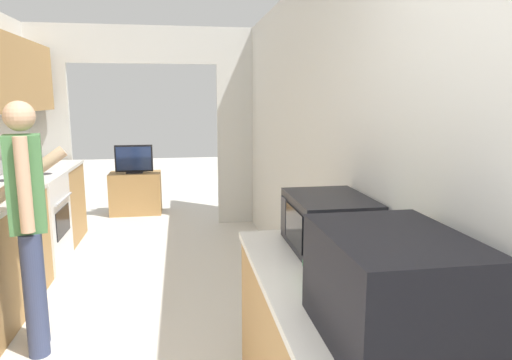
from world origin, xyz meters
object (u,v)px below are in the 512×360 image
(range_oven, at_px, (29,222))
(book_stack, at_px, (337,276))
(suitcase, at_px, (391,287))
(microwave, at_px, (328,222))
(television, at_px, (134,159))
(person, at_px, (29,222))
(tv_cabinet, at_px, (136,193))

(range_oven, height_order, book_stack, range_oven)
(suitcase, height_order, microwave, suitcase)
(book_stack, xyz_separation_m, television, (-1.26, 4.86, -0.14))
(range_oven, xyz_separation_m, book_stack, (2.08, -2.88, 0.47))
(person, xyz_separation_m, book_stack, (1.57, -1.31, 0.06))
(person, height_order, tv_cabinet, person)
(book_stack, bearing_deg, person, 140.12)
(microwave, relative_size, tv_cabinet, 0.73)
(range_oven, relative_size, book_stack, 3.58)
(microwave, xyz_separation_m, tv_cabinet, (-1.37, 4.48, -0.73))
(microwave, bearing_deg, television, 107.12)
(microwave, distance_m, book_stack, 0.45)
(range_oven, xyz_separation_m, television, (0.82, 1.98, 0.33))
(person, distance_m, tv_cabinet, 3.66)
(microwave, height_order, book_stack, microwave)
(person, bearing_deg, book_stack, -144.58)
(tv_cabinet, bearing_deg, microwave, -73.03)
(television, bearing_deg, book_stack, -75.45)
(suitcase, relative_size, television, 1.12)
(suitcase, bearing_deg, person, 131.99)
(suitcase, xyz_separation_m, television, (-1.27, 5.31, -0.28))
(tv_cabinet, bearing_deg, book_stack, -75.57)
(tv_cabinet, distance_m, television, 0.49)
(suitcase, relative_size, microwave, 1.13)
(microwave, xyz_separation_m, television, (-1.37, 4.43, -0.24))
(person, bearing_deg, suitcase, -152.72)
(tv_cabinet, bearing_deg, person, -94.85)
(range_oven, distance_m, book_stack, 3.59)
(tv_cabinet, xyz_separation_m, television, (0.00, -0.04, 0.49))
(person, relative_size, suitcase, 2.80)
(range_oven, xyz_separation_m, suitcase, (2.09, -3.33, 0.61))
(range_oven, distance_m, tv_cabinet, 2.19)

